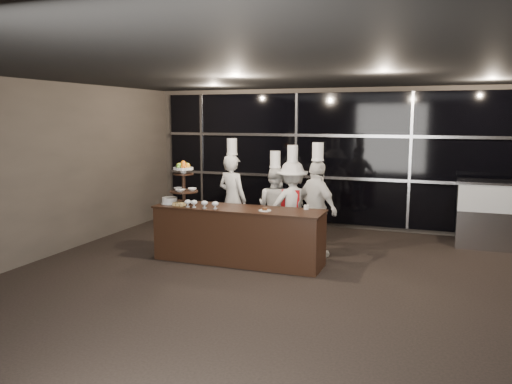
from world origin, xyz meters
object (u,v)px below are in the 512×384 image
(display_stand, at_px, (184,180))
(chef_b, at_px, (275,206))
(buffet_counter, at_px, (238,235))
(layer_cake, at_px, (170,201))
(chef_d, at_px, (317,208))
(chef_c, at_px, (292,204))
(display_case, at_px, (499,211))
(chef_a, at_px, (232,198))

(display_stand, xyz_separation_m, chef_b, (1.23, 1.23, -0.58))
(buffet_counter, distance_m, chef_b, 1.29)
(buffet_counter, distance_m, layer_cake, 1.35)
(chef_d, bearing_deg, buffet_counter, -144.56)
(chef_c, bearing_deg, buffet_counter, -114.86)
(buffet_counter, relative_size, display_stand, 3.81)
(chef_b, distance_m, chef_c, 0.34)
(layer_cake, xyz_separation_m, chef_b, (1.48, 1.28, -0.22))
(display_case, bearing_deg, buffet_counter, -148.82)
(layer_cake, relative_size, chef_a, 0.15)
(display_case, xyz_separation_m, chef_d, (-3.00, -1.69, 0.17))
(layer_cake, height_order, chef_d, chef_d)
(display_stand, relative_size, chef_a, 0.37)
(display_case, bearing_deg, display_stand, -154.03)
(display_case, relative_size, chef_c, 0.77)
(display_case, bearing_deg, chef_c, -160.23)
(chef_b, bearing_deg, buffet_counter, -100.59)
(chef_a, relative_size, chef_b, 1.12)
(display_stand, relative_size, display_case, 0.51)
(display_stand, relative_size, chef_d, 0.38)
(chef_b, bearing_deg, chef_a, -171.65)
(chef_a, height_order, chef_c, chef_a)
(display_stand, distance_m, chef_b, 1.83)
(display_stand, relative_size, chef_c, 0.39)
(display_stand, xyz_separation_m, chef_a, (0.42, 1.11, -0.46))
(buffet_counter, bearing_deg, chef_a, 117.51)
(display_stand, bearing_deg, chef_b, 45.01)
(chef_c, relative_size, chef_d, 0.96)
(display_case, distance_m, chef_a, 4.91)
(chef_a, bearing_deg, display_case, 16.40)
(display_stand, xyz_separation_m, layer_cake, (-0.25, -0.05, -0.37))
(buffet_counter, xyz_separation_m, chef_d, (1.13, 0.80, 0.39))
(chef_b, bearing_deg, display_stand, -134.99)
(layer_cake, height_order, display_case, display_case)
(display_stand, xyz_separation_m, display_case, (5.12, 2.50, -0.65))
(chef_b, height_order, chef_c, chef_c)
(display_case, xyz_separation_m, chef_c, (-3.56, -1.28, 0.12))
(buffet_counter, height_order, chef_c, chef_c)
(buffet_counter, height_order, display_stand, display_stand)
(display_stand, xyz_separation_m, chef_d, (2.13, 0.80, -0.49))
(display_stand, bearing_deg, layer_cake, -168.73)
(chef_a, distance_m, chef_d, 1.73)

